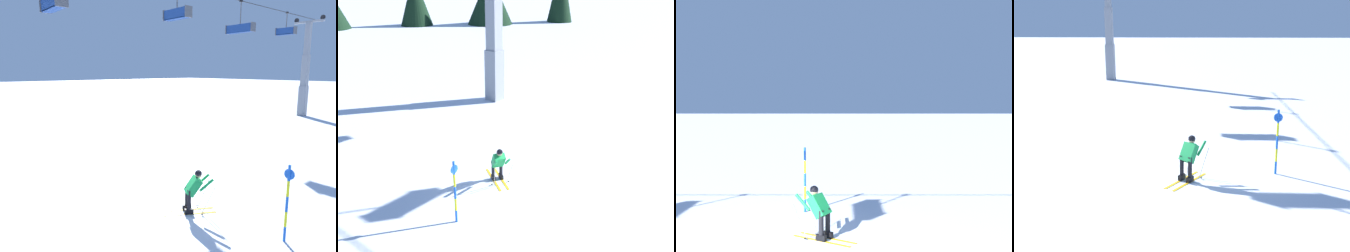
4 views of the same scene
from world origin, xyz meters
TOP-DOWN VIEW (x-y plane):
  - ground_plane at (0.00, 0.00)m, footprint 260.00×260.00m
  - skier_carving_main at (-0.93, -1.05)m, footprint 1.72×1.36m
  - lift_tower_far at (22.30, 6.34)m, footprint 0.70×2.92m
  - trail_marker_pole at (-0.30, -3.83)m, footprint 0.07×0.28m

SIDE VIEW (x-z plane):
  - ground_plane at x=0.00m, z-range 0.00..0.00m
  - skier_carving_main at x=-0.93m, z-range 0.03..1.54m
  - trail_marker_pole at x=-0.30m, z-range 0.08..2.20m
  - lift_tower_far at x=22.30m, z-range -0.74..8.82m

